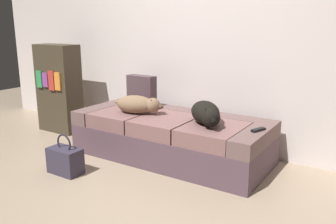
{
  "coord_description": "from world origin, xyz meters",
  "views": [
    {
      "loc": [
        1.86,
        -1.92,
        1.35
      ],
      "look_at": [
        0.0,
        0.96,
        0.5
      ],
      "focal_mm": 38.04,
      "sensor_mm": 36.0,
      "label": 1
    }
  ],
  "objects_px": {
    "dog_tan": "(138,104)",
    "dog_dark": "(206,113)",
    "couch": "(171,137)",
    "tv_remote": "(258,130)",
    "bookshelf": "(59,88)",
    "throw_pillow": "(142,91)",
    "handbag": "(65,160)"
  },
  "relations": [
    {
      "from": "dog_dark",
      "to": "bookshelf",
      "type": "distance_m",
      "value": 2.15
    },
    {
      "from": "couch",
      "to": "handbag",
      "type": "relative_size",
      "value": 5.26
    },
    {
      "from": "tv_remote",
      "to": "bookshelf",
      "type": "bearing_deg",
      "value": -161.32
    },
    {
      "from": "dog_tan",
      "to": "tv_remote",
      "type": "xyz_separation_m",
      "value": [
        1.25,
        0.07,
        -0.08
      ]
    },
    {
      "from": "couch",
      "to": "dog_dark",
      "type": "relative_size",
      "value": 3.78
    },
    {
      "from": "tv_remote",
      "to": "dog_tan",
      "type": "bearing_deg",
      "value": -156.48
    },
    {
      "from": "dog_dark",
      "to": "handbag",
      "type": "height_order",
      "value": "dog_dark"
    },
    {
      "from": "couch",
      "to": "handbag",
      "type": "height_order",
      "value": "couch"
    },
    {
      "from": "tv_remote",
      "to": "bookshelf",
      "type": "xyz_separation_m",
      "value": [
        -2.63,
        0.07,
        0.1
      ]
    },
    {
      "from": "dog_tan",
      "to": "bookshelf",
      "type": "xyz_separation_m",
      "value": [
        -1.38,
        0.14,
        0.01
      ]
    },
    {
      "from": "tv_remote",
      "to": "throw_pillow",
      "type": "xyz_separation_m",
      "value": [
        -1.45,
        0.25,
        0.16
      ]
    },
    {
      "from": "dog_dark",
      "to": "tv_remote",
      "type": "xyz_separation_m",
      "value": [
        0.49,
        0.04,
        -0.09
      ]
    },
    {
      "from": "throw_pillow",
      "to": "handbag",
      "type": "xyz_separation_m",
      "value": [
        -0.07,
        -1.09,
        -0.49
      ]
    },
    {
      "from": "couch",
      "to": "tv_remote",
      "type": "xyz_separation_m",
      "value": [
        0.92,
        -0.03,
        0.24
      ]
    },
    {
      "from": "dog_tan",
      "to": "dog_dark",
      "type": "distance_m",
      "value": 0.77
    },
    {
      "from": "couch",
      "to": "bookshelf",
      "type": "relative_size",
      "value": 1.81
    },
    {
      "from": "dog_tan",
      "to": "dog_dark",
      "type": "bearing_deg",
      "value": 2.15
    },
    {
      "from": "tv_remote",
      "to": "handbag",
      "type": "distance_m",
      "value": 1.77
    },
    {
      "from": "throw_pillow",
      "to": "handbag",
      "type": "relative_size",
      "value": 0.9
    },
    {
      "from": "bookshelf",
      "to": "throw_pillow",
      "type": "bearing_deg",
      "value": 8.38
    },
    {
      "from": "handbag",
      "to": "dog_dark",
      "type": "bearing_deg",
      "value": 37.51
    },
    {
      "from": "couch",
      "to": "dog_dark",
      "type": "distance_m",
      "value": 0.55
    },
    {
      "from": "throw_pillow",
      "to": "dog_dark",
      "type": "bearing_deg",
      "value": -16.73
    },
    {
      "from": "throw_pillow",
      "to": "bookshelf",
      "type": "height_order",
      "value": "bookshelf"
    },
    {
      "from": "tv_remote",
      "to": "throw_pillow",
      "type": "relative_size",
      "value": 0.44
    },
    {
      "from": "dog_dark",
      "to": "bookshelf",
      "type": "relative_size",
      "value": 0.48
    },
    {
      "from": "dog_tan",
      "to": "bookshelf",
      "type": "relative_size",
      "value": 0.49
    },
    {
      "from": "dog_dark",
      "to": "throw_pillow",
      "type": "xyz_separation_m",
      "value": [
        -0.96,
        0.29,
        0.07
      ]
    },
    {
      "from": "couch",
      "to": "handbag",
      "type": "xyz_separation_m",
      "value": [
        -0.6,
        -0.87,
        -0.1
      ]
    },
    {
      "from": "couch",
      "to": "tv_remote",
      "type": "relative_size",
      "value": 13.24
    },
    {
      "from": "couch",
      "to": "throw_pillow",
      "type": "bearing_deg",
      "value": 157.49
    },
    {
      "from": "tv_remote",
      "to": "handbag",
      "type": "relative_size",
      "value": 0.4
    }
  ]
}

